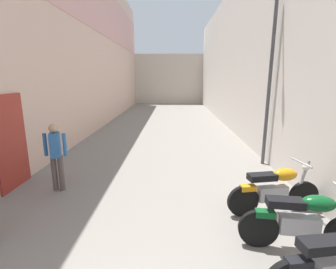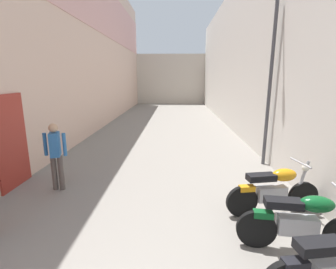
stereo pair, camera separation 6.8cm
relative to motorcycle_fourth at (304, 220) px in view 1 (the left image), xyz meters
The scene contains 8 objects.
ground_plane 7.54m from the motorcycle_fourth, 108.51° to the left, with size 41.19×41.19×0.00m, color gray.
building_left 11.49m from the motorcycle_fourth, 123.02° to the left, with size 0.45×25.19×8.54m.
building_right 9.68m from the motorcycle_fourth, 82.88° to the left, with size 0.45×25.19×7.02m.
building_far_end 22.93m from the motorcycle_fourth, 96.00° to the left, with size 9.66×2.00×4.82m, color beige.
motorcycle_fourth is the anchor object (origin of this frame).
motorcycle_fifth 1.06m from the motorcycle_fourth, 90.01° to the left, with size 1.84×0.58×1.04m.
pedestrian_further_down 5.01m from the motorcycle_fourth, 156.69° to the left, with size 0.52×0.38×1.57m.
street_lamp 4.59m from the motorcycle_fourth, 79.84° to the left, with size 0.79×0.18×4.78m.
Camera 1 is at (0.45, 0.11, 2.55)m, focal length 26.61 mm.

